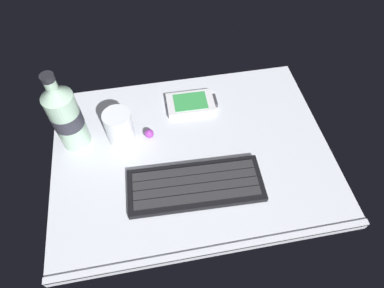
{
  "coord_description": "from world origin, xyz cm",
  "views": [
    {
      "loc": [
        -7.69,
        -42.36,
        63.82
      ],
      "look_at": [
        0.0,
        0.0,
        3.0
      ],
      "focal_mm": 30.9,
      "sensor_mm": 36.0,
      "label": 1
    }
  ],
  "objects_px": {
    "keyboard": "(196,185)",
    "handheld_device": "(191,103)",
    "juice_cup": "(120,128)",
    "water_bottle": "(66,116)",
    "trackball_mouse": "(149,134)"
  },
  "relations": [
    {
      "from": "water_bottle",
      "to": "trackball_mouse",
      "type": "bearing_deg",
      "value": -6.25
    },
    {
      "from": "juice_cup",
      "to": "water_bottle",
      "type": "distance_m",
      "value": 0.12
    },
    {
      "from": "keyboard",
      "to": "water_bottle",
      "type": "xyz_separation_m",
      "value": [
        -0.25,
        0.17,
        0.08
      ]
    },
    {
      "from": "keyboard",
      "to": "water_bottle",
      "type": "height_order",
      "value": "water_bottle"
    },
    {
      "from": "handheld_device",
      "to": "water_bottle",
      "type": "height_order",
      "value": "water_bottle"
    },
    {
      "from": "handheld_device",
      "to": "trackball_mouse",
      "type": "height_order",
      "value": "trackball_mouse"
    },
    {
      "from": "keyboard",
      "to": "trackball_mouse",
      "type": "distance_m",
      "value": 0.18
    },
    {
      "from": "juice_cup",
      "to": "trackball_mouse",
      "type": "xyz_separation_m",
      "value": [
        0.06,
        -0.01,
        -0.03
      ]
    },
    {
      "from": "keyboard",
      "to": "juice_cup",
      "type": "distance_m",
      "value": 0.22
    },
    {
      "from": "keyboard",
      "to": "juice_cup",
      "type": "height_order",
      "value": "juice_cup"
    },
    {
      "from": "keyboard",
      "to": "handheld_device",
      "type": "bearing_deg",
      "value": 82.17
    },
    {
      "from": "juice_cup",
      "to": "trackball_mouse",
      "type": "distance_m",
      "value": 0.07
    },
    {
      "from": "keyboard",
      "to": "juice_cup",
      "type": "relative_size",
      "value": 3.46
    },
    {
      "from": "juice_cup",
      "to": "water_bottle",
      "type": "height_order",
      "value": "water_bottle"
    },
    {
      "from": "keyboard",
      "to": "handheld_device",
      "type": "height_order",
      "value": "keyboard"
    }
  ]
}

